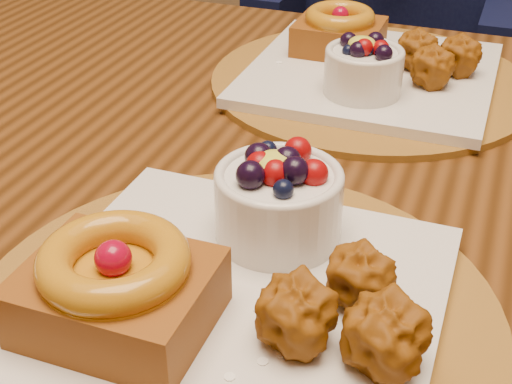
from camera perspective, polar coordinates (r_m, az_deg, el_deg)
dining_table at (r=0.72m, az=4.79°, el=-3.65°), size 1.60×0.90×0.76m
place_setting_near at (r=0.50m, az=-2.03°, el=-7.17°), size 0.38×0.38×0.09m
place_setting_far at (r=0.86m, az=9.02°, el=9.81°), size 0.38×0.38×0.08m
chair_far at (r=1.55m, az=12.44°, el=7.05°), size 0.51×0.51×0.83m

